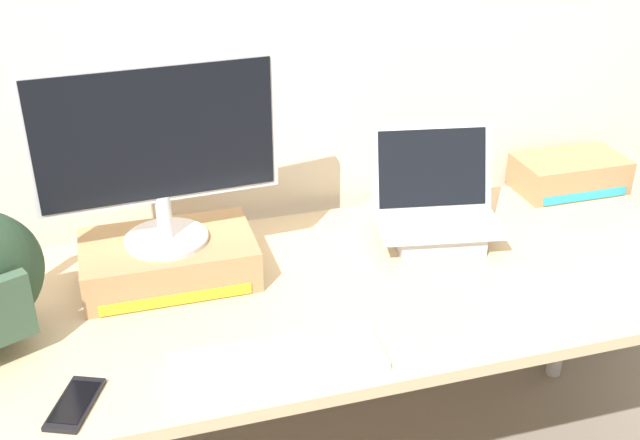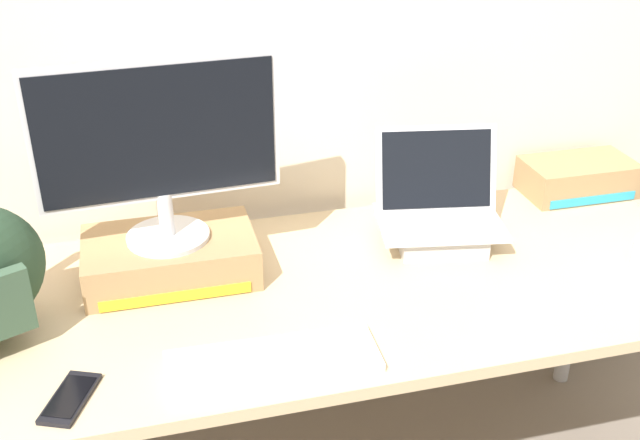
{
  "view_description": "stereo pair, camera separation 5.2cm",
  "coord_description": "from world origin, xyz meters",
  "px_view_note": "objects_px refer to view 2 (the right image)",
  "views": [
    {
      "loc": [
        -0.44,
        -1.49,
        1.73
      ],
      "look_at": [
        0.0,
        0.0,
        0.91
      ],
      "focal_mm": 43.25,
      "sensor_mm": 36.0,
      "label": 1
    },
    {
      "loc": [
        -0.39,
        -1.5,
        1.73
      ],
      "look_at": [
        0.0,
        0.0,
        0.91
      ],
      "focal_mm": 43.25,
      "sensor_mm": 36.0,
      "label": 2
    }
  ],
  "objects_px": {
    "cell_phone": "(70,398)",
    "external_keyboard": "(273,361)",
    "toner_box_yellow": "(170,257)",
    "desktop_monitor": "(159,146)",
    "toner_box_cyan": "(578,177)",
    "open_laptop": "(438,221)"
  },
  "relations": [
    {
      "from": "cell_phone",
      "to": "toner_box_cyan",
      "type": "height_order",
      "value": "toner_box_cyan"
    },
    {
      "from": "external_keyboard",
      "to": "open_laptop",
      "type": "bearing_deg",
      "value": 39.18
    },
    {
      "from": "toner_box_cyan",
      "to": "external_keyboard",
      "type": "bearing_deg",
      "value": -151.01
    },
    {
      "from": "toner_box_yellow",
      "to": "toner_box_cyan",
      "type": "bearing_deg",
      "value": 7.98
    },
    {
      "from": "toner_box_yellow",
      "to": "toner_box_cyan",
      "type": "xyz_separation_m",
      "value": [
        1.21,
        0.17,
        -0.0
      ]
    },
    {
      "from": "toner_box_yellow",
      "to": "cell_phone",
      "type": "xyz_separation_m",
      "value": [
        -0.23,
        -0.41,
        -0.05
      ]
    },
    {
      "from": "desktop_monitor",
      "to": "external_keyboard",
      "type": "distance_m",
      "value": 0.55
    },
    {
      "from": "desktop_monitor",
      "to": "cell_phone",
      "type": "distance_m",
      "value": 0.58
    },
    {
      "from": "open_laptop",
      "to": "toner_box_cyan",
      "type": "distance_m",
      "value": 0.54
    },
    {
      "from": "cell_phone",
      "to": "external_keyboard",
      "type": "bearing_deg",
      "value": 24.35
    },
    {
      "from": "cell_phone",
      "to": "toner_box_cyan",
      "type": "bearing_deg",
      "value": 45.38
    },
    {
      "from": "open_laptop",
      "to": "toner_box_cyan",
      "type": "xyz_separation_m",
      "value": [
        0.51,
        0.17,
        -0.01
      ]
    },
    {
      "from": "desktop_monitor",
      "to": "toner_box_cyan",
      "type": "distance_m",
      "value": 1.25
    },
    {
      "from": "open_laptop",
      "to": "cell_phone",
      "type": "height_order",
      "value": "open_laptop"
    },
    {
      "from": "desktop_monitor",
      "to": "cell_phone",
      "type": "height_order",
      "value": "desktop_monitor"
    },
    {
      "from": "external_keyboard",
      "to": "toner_box_cyan",
      "type": "relative_size",
      "value": 1.37
    },
    {
      "from": "external_keyboard",
      "to": "toner_box_yellow",
      "type": "bearing_deg",
      "value": 114.36
    },
    {
      "from": "toner_box_yellow",
      "to": "external_keyboard",
      "type": "height_order",
      "value": "toner_box_yellow"
    },
    {
      "from": "toner_box_yellow",
      "to": "desktop_monitor",
      "type": "xyz_separation_m",
      "value": [
        0.0,
        -0.0,
        0.29
      ]
    },
    {
      "from": "cell_phone",
      "to": "desktop_monitor",
      "type": "bearing_deg",
      "value": 84.15
    },
    {
      "from": "toner_box_yellow",
      "to": "desktop_monitor",
      "type": "bearing_deg",
      "value": -85.21
    },
    {
      "from": "toner_box_cyan",
      "to": "desktop_monitor",
      "type": "bearing_deg",
      "value": -171.96
    }
  ]
}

